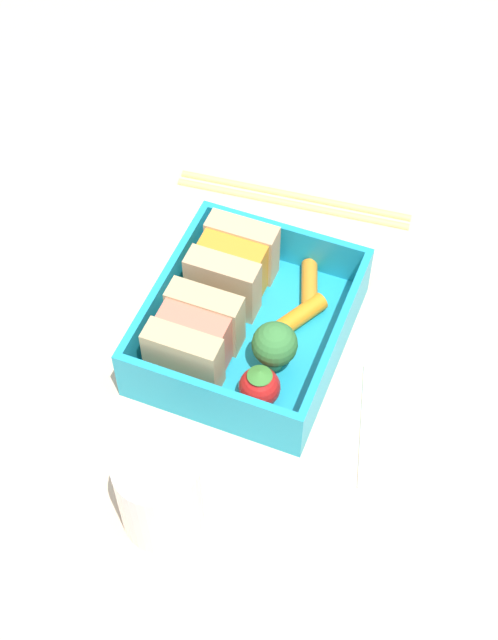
% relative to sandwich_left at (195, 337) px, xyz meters
% --- Properties ---
extents(ground_plane, '(1.20, 1.20, 0.02)m').
position_rel_sandwich_left_xyz_m(ground_plane, '(0.04, -0.03, -0.05)').
color(ground_plane, beige).
extents(bento_tray, '(0.17, 0.15, 0.01)m').
position_rel_sandwich_left_xyz_m(bento_tray, '(0.04, -0.03, -0.03)').
color(bento_tray, '#1E9FC0').
rests_on(bento_tray, ground_plane).
extents(bento_rim, '(0.17, 0.15, 0.04)m').
position_rel_sandwich_left_xyz_m(bento_rim, '(0.04, -0.03, -0.01)').
color(bento_rim, '#1E9FC0').
rests_on(bento_rim, bento_tray).
extents(sandwich_left, '(0.06, 0.06, 0.05)m').
position_rel_sandwich_left_xyz_m(sandwich_left, '(0.00, 0.00, 0.00)').
color(sandwich_left, tan).
rests_on(sandwich_left, bento_tray).
extents(sandwich_center_left, '(0.06, 0.06, 0.05)m').
position_rel_sandwich_left_xyz_m(sandwich_center_left, '(0.08, 0.00, 0.00)').
color(sandwich_center_left, tan).
rests_on(sandwich_center_left, bento_tray).
extents(strawberry_far_left, '(0.03, 0.03, 0.04)m').
position_rel_sandwich_left_xyz_m(strawberry_far_left, '(-0.02, -0.06, -0.01)').
color(strawberry_far_left, red).
rests_on(strawberry_far_left, bento_tray).
extents(broccoli_floret, '(0.04, 0.04, 0.04)m').
position_rel_sandwich_left_xyz_m(broccoli_floret, '(0.02, -0.06, 0.00)').
color(broccoli_floret, '#89BC71').
rests_on(broccoli_floret, bento_tray).
extents(carrot_stick_left, '(0.05, 0.04, 0.01)m').
position_rel_sandwich_left_xyz_m(carrot_stick_left, '(0.06, -0.06, -0.02)').
color(carrot_stick_left, orange).
rests_on(carrot_stick_left, bento_tray).
extents(carrot_stick_far_left, '(0.05, 0.03, 0.01)m').
position_rel_sandwich_left_xyz_m(carrot_stick_far_left, '(0.09, -0.06, -0.02)').
color(carrot_stick_far_left, orange).
rests_on(carrot_stick_far_left, bento_tray).
extents(chopstick_pair, '(0.04, 0.22, 0.01)m').
position_rel_sandwich_left_xyz_m(chopstick_pair, '(0.20, -0.01, -0.03)').
color(chopstick_pair, tan).
rests_on(chopstick_pair, ground_plane).
extents(drinking_glass, '(0.06, 0.06, 0.08)m').
position_rel_sandwich_left_xyz_m(drinking_glass, '(-0.13, -0.03, 0.00)').
color(drinking_glass, white).
rests_on(drinking_glass, ground_plane).
extents(folded_napkin, '(0.13, 0.13, 0.00)m').
position_rel_sandwich_left_xyz_m(folded_napkin, '(0.01, -0.19, -0.04)').
color(folded_napkin, white).
rests_on(folded_napkin, ground_plane).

